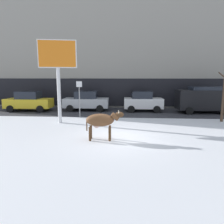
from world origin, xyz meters
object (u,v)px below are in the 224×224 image
object	(u,v)px
pedestrian_far_left	(131,99)
bare_tree_right_lot	(224,93)
cow_brown	(101,121)
car_white_hatchback	(143,101)
car_yellow_sedan	(29,101)
pedestrian_near_billboard	(87,99)
car_silver_sedan	(86,101)
pedestrian_by_cars	(180,100)
street_sign	(79,96)
car_black_van	(204,99)
billboard	(58,59)

from	to	relation	value
pedestrian_far_left	bare_tree_right_lot	bearing A→B (deg)	-45.04
cow_brown	car_white_hatchback	xyz separation A→B (m)	(2.70, 9.16, -0.07)
car_yellow_sedan	pedestrian_near_billboard	bearing A→B (deg)	29.80
car_silver_sedan	pedestrian_by_cars	bearing A→B (deg)	13.00
street_sign	car_black_van	bearing A→B (deg)	15.23
billboard	bare_tree_right_lot	bearing A→B (deg)	6.29
street_sign	car_silver_sedan	bearing A→B (deg)	92.57
cow_brown	billboard	bearing A→B (deg)	131.84
car_white_hatchback	pedestrian_far_left	distance (m)	2.45
cow_brown	pedestrian_far_left	world-z (taller)	pedestrian_far_left
car_silver_sedan	bare_tree_right_lot	size ratio (longest dim) A/B	1.11
car_silver_sedan	car_white_hatchback	bearing A→B (deg)	-1.17
pedestrian_by_cars	street_sign	size ratio (longest dim) A/B	0.61
car_black_van	pedestrian_by_cars	world-z (taller)	car_black_van
pedestrian_by_cars	bare_tree_right_lot	distance (m)	6.62
car_white_hatchback	pedestrian_far_left	xyz separation A→B (m)	(-1.03, 2.23, -0.05)
street_sign	bare_tree_right_lot	bearing A→B (deg)	-4.60
car_black_van	pedestrian_near_billboard	world-z (taller)	car_black_van
pedestrian_near_billboard	pedestrian_far_left	world-z (taller)	same
cow_brown	pedestrian_by_cars	size ratio (longest dim) A/B	1.10
car_yellow_sedan	street_sign	world-z (taller)	street_sign
car_yellow_sedan	pedestrian_by_cars	size ratio (longest dim) A/B	2.46
car_yellow_sedan	pedestrian_near_billboard	distance (m)	5.65
street_sign	pedestrian_by_cars	bearing A→B (deg)	31.44
car_black_van	street_sign	size ratio (longest dim) A/B	1.65
bare_tree_right_lot	pedestrian_by_cars	bearing A→B (deg)	102.90
pedestrian_by_cars	bare_tree_right_lot	size ratio (longest dim) A/B	0.45
car_white_hatchback	car_black_van	size ratio (longest dim) A/B	0.76
car_white_hatchback	pedestrian_by_cars	size ratio (longest dim) A/B	2.05
cow_brown	pedestrian_near_billboard	xyz separation A→B (m)	(-3.00, 11.39, -0.11)
billboard	pedestrian_by_cars	xyz separation A→B (m)	(9.94, 7.62, -3.43)
car_silver_sedan	pedestrian_near_billboard	world-z (taller)	car_silver_sedan
car_silver_sedan	street_sign	distance (m)	3.49
car_silver_sedan	street_sign	bearing A→B (deg)	-87.43
car_yellow_sedan	car_white_hatchback	xyz separation A→B (m)	(10.60, 0.58, 0.02)
car_yellow_sedan	pedestrian_by_cars	world-z (taller)	car_yellow_sedan
billboard	pedestrian_near_billboard	distance (m)	8.36
pedestrian_near_billboard	pedestrian_far_left	xyz separation A→B (m)	(4.67, 0.00, 0.00)
car_black_van	pedestrian_far_left	distance (m)	6.90
pedestrian_near_billboard	car_silver_sedan	bearing A→B (deg)	-79.60
cow_brown	street_sign	distance (m)	6.40
billboard	pedestrian_near_billboard	world-z (taller)	billboard
car_black_van	pedestrian_far_left	xyz separation A→B (m)	(-6.35, 2.67, -0.36)
billboard	car_white_hatchback	distance (m)	8.80
street_sign	pedestrian_far_left	bearing A→B (deg)	53.19
car_silver_sedan	pedestrian_by_cars	size ratio (longest dim) A/B	2.46
billboard	car_yellow_sedan	size ratio (longest dim) A/B	1.31
cow_brown	car_silver_sedan	distance (m)	9.63
cow_brown	pedestrian_near_billboard	world-z (taller)	pedestrian_near_billboard
car_black_van	street_sign	distance (m)	10.87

